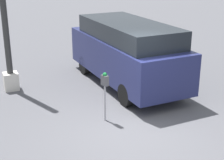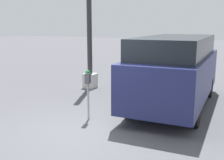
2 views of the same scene
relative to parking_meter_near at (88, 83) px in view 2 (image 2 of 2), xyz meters
name	(u,v)px [view 2 (image 2 of 2)]	position (x,y,z in m)	size (l,w,h in m)	color
ground_plane	(89,130)	(-0.64, -0.41, -0.95)	(80.00, 80.00, 0.00)	#4C4C51
parking_meter_near	(88,83)	(0.00, 0.00, 0.00)	(0.22, 0.16, 1.29)	#9E9EA3
lamp_post	(90,39)	(3.19, 1.87, 0.92)	(0.44, 0.44, 5.28)	beige
parked_van	(176,69)	(2.19, -1.65, 0.17)	(5.13, 2.04, 2.07)	navy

